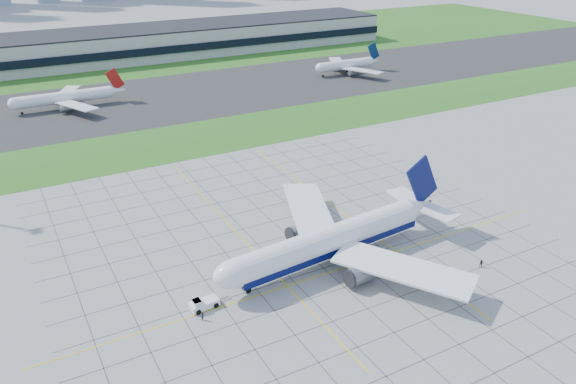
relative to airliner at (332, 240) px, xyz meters
name	(u,v)px	position (x,y,z in m)	size (l,w,h in m)	color
ground	(324,268)	(-2.94, -1.71, -5.18)	(1400.00, 1400.00, 0.00)	#989893
grass_median	(184,141)	(-2.94, 88.29, -5.16)	(700.00, 35.00, 0.04)	#2E601B
asphalt_taxiway	(140,101)	(-2.94, 143.29, -5.15)	(700.00, 75.00, 0.04)	#383838
grass_far	(88,54)	(-2.94, 253.29, -5.16)	(700.00, 145.00, 0.04)	#2E601B
apron_markings	(300,244)	(-2.51, 9.38, -5.17)	(120.00, 130.00, 0.03)	#474744
terminal	(168,41)	(37.06, 228.16, 2.71)	(260.00, 43.00, 15.80)	#B7B7B2
airliner	(332,240)	(0.00, 0.00, 0.00)	(60.20, 60.75, 18.95)	white
pushback_tug	(203,304)	(-30.58, -2.35, -4.17)	(8.29, 3.32, 2.28)	white
crew_near	(203,316)	(-31.96, -5.79, -4.22)	(0.70, 0.46, 1.92)	black
crew_far	(481,264)	(26.87, -17.71, -4.25)	(0.90, 0.70, 1.86)	black
distant_jet_1	(66,97)	(-31.20, 147.06, -0.70)	(42.72, 42.66, 14.08)	white
distant_jet_2	(347,65)	(100.13, 141.66, -0.70)	(35.00, 42.66, 14.08)	white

